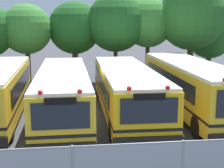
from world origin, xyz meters
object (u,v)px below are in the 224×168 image
school_bus_3 (191,85)px  tree_5 (145,21)px  tree_4 (117,22)px  tree_3 (76,27)px  tree_6 (191,17)px  school_bus_1 (63,91)px  school_bus_2 (126,88)px  tree_7 (209,34)px  tree_2 (26,28)px

school_bus_3 → tree_5: 9.57m
tree_4 → tree_3: bearing=164.2°
school_bus_3 → tree_6: tree_6 is taller
school_bus_1 → school_bus_2: school_bus_2 is taller
school_bus_3 → tree_6: size_ratio=1.46×
tree_6 → tree_5: bearing=163.4°
tree_5 → school_bus_3: bearing=-87.3°
school_bus_1 → tree_4: size_ratio=1.64×
tree_6 → tree_7: size_ratio=1.36×
school_bus_2 → tree_6: (6.22, 7.94, 3.70)m
tree_7 → tree_4: bearing=-171.2°
school_bus_2 → tree_2: 11.18m
school_bus_2 → tree_3: size_ratio=1.79×
school_bus_3 → school_bus_2: bearing=-0.7°
tree_6 → school_bus_1: bearing=-139.0°
tree_4 → tree_5: tree_4 is taller
school_bus_3 → tree_6: 9.22m
school_bus_3 → tree_6: (2.80, 8.02, 3.59)m
tree_3 → tree_5: 5.35m
school_bus_1 → tree_2: tree_2 is taller
tree_7 → tree_6: bearing=-141.0°
tree_5 → tree_7: (5.59, 0.95, -1.00)m
tree_2 → tree_6: tree_6 is taller
tree_2 → school_bus_1: bearing=-73.2°
school_bus_1 → school_bus_3: 6.61m
school_bus_2 → tree_3: bearing=-75.3°
school_bus_1 → tree_4: (3.91, 8.87, 3.29)m
tree_4 → school_bus_2: bearing=-94.8°
tree_5 → tree_7: tree_5 is taller
school_bus_3 → tree_2: size_ratio=1.85×
tree_4 → tree_7: 8.01m
tree_4 → tree_5: (2.27, 0.27, 0.09)m
school_bus_1 → tree_5: (6.18, 9.14, 3.37)m
school_bus_1 → tree_6: size_ratio=1.47×
school_bus_1 → school_bus_2: size_ratio=1.00×
school_bus_1 → tree_4: 10.24m
school_bus_1 → tree_5: 11.54m
school_bus_1 → tree_4: bearing=-114.2°
tree_3 → tree_4: 3.17m
tree_2 → tree_4: size_ratio=0.88×
tree_2 → school_bus_3: bearing=-44.0°
school_bus_1 → tree_7: bearing=-139.8°
tree_2 → tree_4: bearing=-3.1°
tree_3 → tree_7: (10.89, 0.36, -0.58)m
school_bus_3 → tree_5: bearing=-86.7°
school_bus_3 → tree_3: tree_3 is taller
school_bus_2 → tree_4: bearing=-93.8°
school_bus_3 → tree_5: tree_5 is taller
tree_2 → tree_4: 6.72m
school_bus_1 → tree_5: bearing=-124.5°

